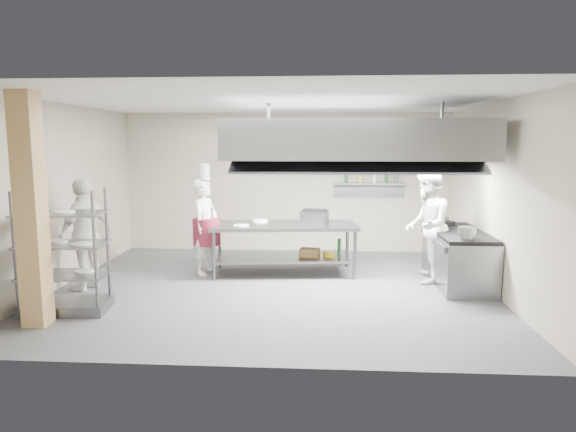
# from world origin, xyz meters

# --- Properties ---
(floor) EXTENTS (7.00, 7.00, 0.00)m
(floor) POSITION_xyz_m (0.00, 0.00, 0.00)
(floor) COLOR #363639
(floor) RESTS_ON ground
(ceiling) EXTENTS (7.00, 7.00, 0.00)m
(ceiling) POSITION_xyz_m (0.00, 0.00, 3.00)
(ceiling) COLOR silver
(ceiling) RESTS_ON wall_back
(wall_back) EXTENTS (7.00, 0.00, 7.00)m
(wall_back) POSITION_xyz_m (0.00, 3.00, 1.50)
(wall_back) COLOR tan
(wall_back) RESTS_ON ground
(wall_left) EXTENTS (0.00, 6.00, 6.00)m
(wall_left) POSITION_xyz_m (-3.50, 0.00, 1.50)
(wall_left) COLOR tan
(wall_left) RESTS_ON ground
(wall_right) EXTENTS (0.00, 6.00, 6.00)m
(wall_right) POSITION_xyz_m (3.50, 0.00, 1.50)
(wall_right) COLOR tan
(wall_right) RESTS_ON ground
(column) EXTENTS (0.30, 0.30, 3.00)m
(column) POSITION_xyz_m (-2.90, -1.90, 1.50)
(column) COLOR tan
(column) RESTS_ON floor
(exhaust_hood) EXTENTS (4.00, 2.50, 0.60)m
(exhaust_hood) POSITION_xyz_m (1.30, 0.40, 2.40)
(exhaust_hood) COLOR gray
(exhaust_hood) RESTS_ON ceiling
(hood_strip_a) EXTENTS (1.60, 0.12, 0.04)m
(hood_strip_a) POSITION_xyz_m (0.40, 0.40, 2.08)
(hood_strip_a) COLOR white
(hood_strip_a) RESTS_ON exhaust_hood
(hood_strip_b) EXTENTS (1.60, 0.12, 0.04)m
(hood_strip_b) POSITION_xyz_m (2.20, 0.40, 2.08)
(hood_strip_b) COLOR white
(hood_strip_b) RESTS_ON exhaust_hood
(wall_shelf) EXTENTS (1.50, 0.28, 0.04)m
(wall_shelf) POSITION_xyz_m (1.80, 2.84, 1.50)
(wall_shelf) COLOR gray
(wall_shelf) RESTS_ON wall_back
(island) EXTENTS (2.69, 1.33, 0.91)m
(island) POSITION_xyz_m (0.11, 1.00, 0.46)
(island) COLOR gray
(island) RESTS_ON floor
(island_worktop) EXTENTS (2.69, 1.33, 0.06)m
(island_worktop) POSITION_xyz_m (0.11, 1.00, 0.88)
(island_worktop) COLOR gray
(island_worktop) RESTS_ON island
(island_undershelf) EXTENTS (2.48, 1.20, 0.04)m
(island_undershelf) POSITION_xyz_m (0.11, 1.00, 0.30)
(island_undershelf) COLOR slate
(island_undershelf) RESTS_ON island
(pass_rack) EXTENTS (1.22, 0.80, 1.73)m
(pass_rack) POSITION_xyz_m (-2.80, -1.35, 0.87)
(pass_rack) COLOR gray
(pass_rack) RESTS_ON floor
(cooking_range) EXTENTS (0.80, 2.00, 0.84)m
(cooking_range) POSITION_xyz_m (3.08, 0.50, 0.42)
(cooking_range) COLOR gray
(cooking_range) RESTS_ON floor
(range_top) EXTENTS (0.78, 1.96, 0.06)m
(range_top) POSITION_xyz_m (3.08, 0.50, 0.87)
(range_top) COLOR black
(range_top) RESTS_ON cooking_range
(chef_head) EXTENTS (0.59, 0.73, 1.72)m
(chef_head) POSITION_xyz_m (-1.30, 0.88, 0.86)
(chef_head) COLOR white
(chef_head) RESTS_ON floor
(chef_line) EXTENTS (0.92, 1.07, 1.93)m
(chef_line) POSITION_xyz_m (2.56, 0.58, 0.96)
(chef_line) COLOR silver
(chef_line) RESTS_ON floor
(chef_plating) EXTENTS (0.77, 1.15, 1.81)m
(chef_plating) POSITION_xyz_m (-3.00, -0.23, 0.90)
(chef_plating) COLOR white
(chef_plating) RESTS_ON floor
(griddle) EXTENTS (0.53, 0.45, 0.23)m
(griddle) POSITION_xyz_m (0.65, 1.09, 1.02)
(griddle) COLOR gray
(griddle) RESTS_ON island_worktop
(wicker_basket) EXTENTS (0.38, 0.30, 0.15)m
(wicker_basket) POSITION_xyz_m (0.58, 0.95, 0.40)
(wicker_basket) COLOR brown
(wicker_basket) RESTS_ON island_undershelf
(stockpot) EXTENTS (0.27, 0.27, 0.19)m
(stockpot) POSITION_xyz_m (3.00, -0.24, 0.99)
(stockpot) COLOR gray
(stockpot) RESTS_ON range_top
(plate_stack) EXTENTS (0.28, 0.28, 0.05)m
(plate_stack) POSITION_xyz_m (-2.80, -1.35, 0.56)
(plate_stack) COLOR white
(plate_stack) RESTS_ON pass_rack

